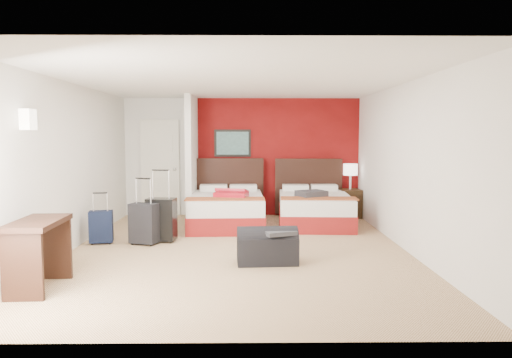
{
  "coord_description": "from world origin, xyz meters",
  "views": [
    {
      "loc": [
        0.18,
        -7.13,
        1.72
      ],
      "look_at": [
        0.27,
        0.8,
        1.0
      ],
      "focal_mm": 33.96,
      "sensor_mm": 36.0,
      "label": 1
    }
  ],
  "objects_px": {
    "bed_left": "(227,211)",
    "duffel_bag": "(267,248)",
    "suitcase_navy": "(101,228)",
    "nightstand": "(350,203)",
    "suitcase_black": "(161,221)",
    "table_lamp": "(350,177)",
    "red_suitcase_open": "(232,193)",
    "desk": "(39,255)",
    "bed_right": "(314,210)",
    "suitcase_charcoal": "(144,225)"
  },
  "relations": [
    {
      "from": "suitcase_black",
      "to": "desk",
      "type": "bearing_deg",
      "value": -103.09
    },
    {
      "from": "table_lamp",
      "to": "duffel_bag",
      "type": "relative_size",
      "value": 0.66
    },
    {
      "from": "suitcase_navy",
      "to": "duffel_bag",
      "type": "distance_m",
      "value": 2.86
    },
    {
      "from": "nightstand",
      "to": "suitcase_black",
      "type": "xyz_separation_m",
      "value": [
        -3.52,
        -2.28,
        0.04
      ]
    },
    {
      "from": "suitcase_charcoal",
      "to": "suitcase_navy",
      "type": "bearing_deg",
      "value": -166.8
    },
    {
      "from": "suitcase_black",
      "to": "nightstand",
      "type": "bearing_deg",
      "value": 40.69
    },
    {
      "from": "suitcase_navy",
      "to": "duffel_bag",
      "type": "relative_size",
      "value": 0.62
    },
    {
      "from": "bed_left",
      "to": "table_lamp",
      "type": "relative_size",
      "value": 3.7
    },
    {
      "from": "bed_left",
      "to": "table_lamp",
      "type": "distance_m",
      "value": 2.76
    },
    {
      "from": "bed_right",
      "to": "suitcase_charcoal",
      "type": "height_order",
      "value": "suitcase_charcoal"
    },
    {
      "from": "red_suitcase_open",
      "to": "suitcase_black",
      "type": "relative_size",
      "value": 1.19
    },
    {
      "from": "table_lamp",
      "to": "suitcase_navy",
      "type": "xyz_separation_m",
      "value": [
        -4.45,
        -2.42,
        -0.61
      ]
    },
    {
      "from": "red_suitcase_open",
      "to": "suitcase_charcoal",
      "type": "relative_size",
      "value": 1.29
    },
    {
      "from": "suitcase_black",
      "to": "desk",
      "type": "xyz_separation_m",
      "value": [
        -0.92,
        -2.42,
        0.05
      ]
    },
    {
      "from": "red_suitcase_open",
      "to": "suitcase_navy",
      "type": "bearing_deg",
      "value": -133.62
    },
    {
      "from": "bed_right",
      "to": "desk",
      "type": "height_order",
      "value": "desk"
    },
    {
      "from": "red_suitcase_open",
      "to": "suitcase_navy",
      "type": "xyz_separation_m",
      "value": [
        -2.02,
        -1.38,
        -0.39
      ]
    },
    {
      "from": "suitcase_black",
      "to": "suitcase_navy",
      "type": "bearing_deg",
      "value": -163.35
    },
    {
      "from": "bed_right",
      "to": "duffel_bag",
      "type": "height_order",
      "value": "bed_right"
    },
    {
      "from": "bed_right",
      "to": "suitcase_navy",
      "type": "height_order",
      "value": "bed_right"
    },
    {
      "from": "suitcase_charcoal",
      "to": "duffel_bag",
      "type": "distance_m",
      "value": 2.23
    },
    {
      "from": "suitcase_navy",
      "to": "desk",
      "type": "distance_m",
      "value": 2.28
    },
    {
      "from": "red_suitcase_open",
      "to": "suitcase_charcoal",
      "type": "xyz_separation_m",
      "value": [
        -1.33,
        -1.43,
        -0.33
      ]
    },
    {
      "from": "table_lamp",
      "to": "red_suitcase_open",
      "type": "bearing_deg",
      "value": -156.7
    },
    {
      "from": "nightstand",
      "to": "table_lamp",
      "type": "xyz_separation_m",
      "value": [
        0.0,
        0.0,
        0.56
      ]
    },
    {
      "from": "suitcase_black",
      "to": "bed_left",
      "type": "bearing_deg",
      "value": 61.18
    },
    {
      "from": "suitcase_navy",
      "to": "bed_left",
      "type": "bearing_deg",
      "value": 27.65
    },
    {
      "from": "nightstand",
      "to": "table_lamp",
      "type": "relative_size",
      "value": 1.12
    },
    {
      "from": "suitcase_charcoal",
      "to": "suitcase_navy",
      "type": "height_order",
      "value": "suitcase_charcoal"
    },
    {
      "from": "table_lamp",
      "to": "suitcase_black",
      "type": "relative_size",
      "value": 0.78
    },
    {
      "from": "bed_right",
      "to": "red_suitcase_open",
      "type": "distance_m",
      "value": 1.63
    },
    {
      "from": "bed_right",
      "to": "suitcase_charcoal",
      "type": "distance_m",
      "value": 3.34
    },
    {
      "from": "duffel_bag",
      "to": "suitcase_navy",
      "type": "bearing_deg",
      "value": 151.57
    },
    {
      "from": "suitcase_navy",
      "to": "table_lamp",
      "type": "bearing_deg",
      "value": 18.65
    },
    {
      "from": "bed_left",
      "to": "desk",
      "type": "relative_size",
      "value": 2.09
    },
    {
      "from": "red_suitcase_open",
      "to": "suitcase_black",
      "type": "distance_m",
      "value": 1.67
    },
    {
      "from": "table_lamp",
      "to": "suitcase_charcoal",
      "type": "bearing_deg",
      "value": -146.64
    },
    {
      "from": "suitcase_black",
      "to": "desk",
      "type": "relative_size",
      "value": 0.72
    },
    {
      "from": "bed_left",
      "to": "desk",
      "type": "bearing_deg",
      "value": -118.81
    },
    {
      "from": "suitcase_black",
      "to": "duffel_bag",
      "type": "height_order",
      "value": "suitcase_black"
    },
    {
      "from": "table_lamp",
      "to": "suitcase_navy",
      "type": "distance_m",
      "value": 5.11
    },
    {
      "from": "bed_right",
      "to": "suitcase_navy",
      "type": "relative_size",
      "value": 3.88
    },
    {
      "from": "bed_left",
      "to": "suitcase_charcoal",
      "type": "bearing_deg",
      "value": -130.58
    },
    {
      "from": "red_suitcase_open",
      "to": "desk",
      "type": "distance_m",
      "value": 4.17
    },
    {
      "from": "nightstand",
      "to": "suitcase_charcoal",
      "type": "relative_size",
      "value": 0.96
    },
    {
      "from": "red_suitcase_open",
      "to": "suitcase_navy",
      "type": "distance_m",
      "value": 2.48
    },
    {
      "from": "table_lamp",
      "to": "suitcase_charcoal",
      "type": "xyz_separation_m",
      "value": [
        -3.76,
        -2.48,
        -0.55
      ]
    },
    {
      "from": "table_lamp",
      "to": "suitcase_navy",
      "type": "relative_size",
      "value": 1.07
    },
    {
      "from": "bed_left",
      "to": "duffel_bag",
      "type": "distance_m",
      "value": 2.76
    },
    {
      "from": "nightstand",
      "to": "desk",
      "type": "height_order",
      "value": "desk"
    }
  ]
}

